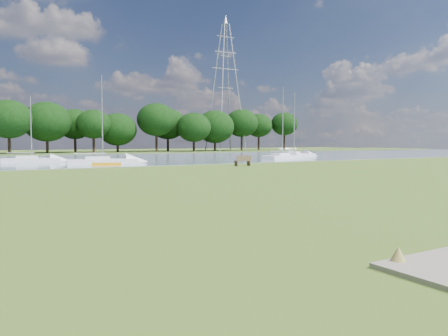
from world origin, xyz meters
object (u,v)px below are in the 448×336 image
pylon (226,67)px  sailboat_2 (31,158)px  riverbank_bench (243,161)px  kayak (107,164)px  sailboat_0 (293,154)px  sailboat_6 (102,159)px  sailboat_5 (282,155)px

pylon → sailboat_2: (-46.33, -35.00, -19.12)m
riverbank_bench → kayak: size_ratio=0.61×
riverbank_bench → kayak: 13.50m
sailboat_0 → sailboat_6: bearing=-170.3°
riverbank_bench → sailboat_5: (14.05, 11.69, -0.03)m
sailboat_2 → sailboat_6: size_ratio=0.80×
pylon → sailboat_2: pylon is taller
riverbank_bench → pylon: size_ratio=0.06×
kayak → sailboat_5: bearing=28.9°
kayak → sailboat_0: bearing=32.7°
riverbank_bench → sailboat_0: bearing=36.9°
sailboat_6 → kayak: bearing=-87.8°
kayak → sailboat_5: 25.84m
pylon → sailboat_0: bearing=-106.0°
pylon → sailboat_0: (-10.84, -37.84, -19.06)m
kayak → sailboat_6: sailboat_6 is taller
pylon → sailboat_5: bearing=-110.5°
pylon → kayak: bearing=-132.0°
pylon → riverbank_bench: bearing=-119.2°
kayak → sailboat_0: sailboat_0 is taller
riverbank_bench → sailboat_2: sailboat_2 is taller
pylon → sailboat_5: 47.47m
sailboat_5 → sailboat_6: size_ratio=1.04×
sailboat_2 → sailboat_5: 31.65m
sailboat_2 → sailboat_6: bearing=-33.3°
kayak → sailboat_6: bearing=101.2°
riverbank_bench → sailboat_6: sailboat_6 is taller
riverbank_bench → pylon: pylon is taller
sailboat_0 → sailboat_2: 35.60m
riverbank_bench → pylon: 62.97m
pylon → sailboat_5: (-15.20, -40.70, -19.13)m
sailboat_2 → pylon: bearing=51.3°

